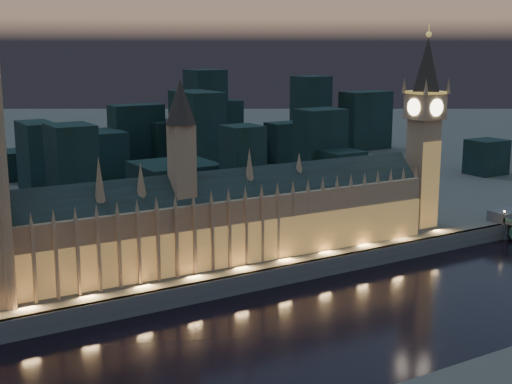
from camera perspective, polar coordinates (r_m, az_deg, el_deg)
ground_plane at (r=267.14m, az=5.31°, el=-10.23°), size 2000.00×2000.00×0.00m
north_bank at (r=739.27m, az=-19.50°, el=3.76°), size 2000.00×960.00×8.00m
embankment_wall at (r=297.43m, az=0.59°, el=-7.01°), size 2000.00×2.50×8.00m
palace_of_westminster at (r=304.87m, az=-2.58°, el=-2.16°), size 202.00×25.91×78.00m
elizabeth_tower at (r=367.03m, az=13.36°, el=5.93°), size 18.00×18.00×101.04m
city_backdrop at (r=483.24m, az=-8.98°, el=3.46°), size 469.68×215.63×75.70m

